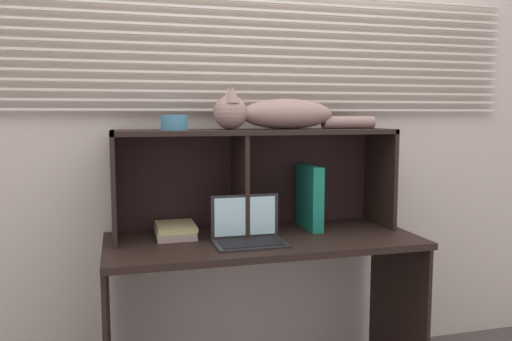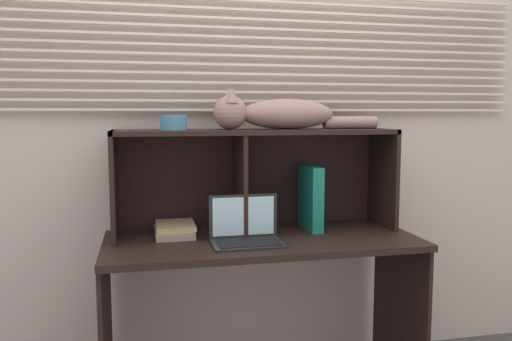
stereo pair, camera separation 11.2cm
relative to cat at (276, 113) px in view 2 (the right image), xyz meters
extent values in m
cube|color=beige|center=(-0.10, 0.21, -0.05)|extent=(4.40, 0.04, 2.50)
cube|color=beige|center=(-0.10, 0.16, 0.02)|extent=(2.88, 0.02, 0.01)
cube|color=beige|center=(-0.10, 0.16, 0.06)|extent=(2.88, 0.02, 0.01)
cube|color=beige|center=(-0.10, 0.16, 0.11)|extent=(2.88, 0.02, 0.01)
cube|color=beige|center=(-0.10, 0.16, 0.15)|extent=(2.88, 0.02, 0.01)
cube|color=beige|center=(-0.10, 0.16, 0.19)|extent=(2.88, 0.02, 0.01)
cube|color=beige|center=(-0.10, 0.16, 0.24)|extent=(2.88, 0.02, 0.01)
cube|color=beige|center=(-0.10, 0.16, 0.28)|extent=(2.88, 0.02, 0.01)
cube|color=beige|center=(-0.10, 0.16, 0.33)|extent=(2.88, 0.02, 0.01)
cube|color=beige|center=(-0.10, 0.16, 0.37)|extent=(2.88, 0.02, 0.01)
cube|color=beige|center=(-0.10, 0.16, 0.41)|extent=(2.88, 0.02, 0.01)
cube|color=beige|center=(-0.10, 0.16, 0.46)|extent=(2.88, 0.02, 0.01)
cube|color=beige|center=(-0.10, 0.16, 0.50)|extent=(2.88, 0.02, 0.01)
cube|color=beige|center=(-0.10, 0.16, 0.55)|extent=(2.88, 0.02, 0.01)
cube|color=black|center=(-0.10, -0.13, -0.58)|extent=(1.41, 0.60, 0.03)
cube|color=black|center=(-0.79, -0.13, -0.95)|extent=(0.02, 0.54, 0.71)
cube|color=black|center=(0.60, -0.13, -0.95)|extent=(0.02, 0.54, 0.71)
cube|color=black|center=(-0.10, 0.00, -0.09)|extent=(1.32, 0.32, 0.02)
cube|color=black|center=(-0.75, 0.00, -0.32)|extent=(0.02, 0.32, 0.49)
cube|color=black|center=(0.56, 0.00, -0.32)|extent=(0.02, 0.32, 0.49)
cube|color=black|center=(-0.17, 0.00, -0.33)|extent=(0.02, 0.30, 0.47)
cube|color=black|center=(-0.10, 0.16, -0.32)|extent=(1.32, 0.01, 0.49)
ellipsoid|color=gray|center=(0.06, 0.00, 0.00)|extent=(0.45, 0.17, 0.14)
sphere|color=gray|center=(-0.22, 0.00, 0.00)|extent=(0.16, 0.16, 0.16)
cone|color=gray|center=(-0.22, -0.04, 0.08)|extent=(0.07, 0.07, 0.07)
cone|color=#9F7A6E|center=(-0.22, 0.04, 0.08)|extent=(0.07, 0.07, 0.07)
cylinder|color=gray|center=(0.38, 0.00, -0.04)|extent=(0.27, 0.06, 0.06)
cube|color=black|center=(-0.19, -0.24, -0.56)|extent=(0.31, 0.20, 0.01)
cube|color=black|center=(-0.19, -0.14, -0.45)|extent=(0.31, 0.01, 0.19)
cube|color=#B2E0EA|center=(-0.19, -0.15, -0.45)|extent=(0.28, 0.00, 0.17)
cube|color=black|center=(-0.19, -0.25, -0.55)|extent=(0.26, 0.14, 0.00)
cube|color=#177A61|center=(0.18, 0.00, -0.41)|extent=(0.06, 0.24, 0.31)
cube|color=gray|center=(-0.48, -0.01, -0.55)|extent=(0.18, 0.23, 0.02)
cube|color=#9D9578|center=(-0.48, -0.01, -0.53)|extent=(0.18, 0.23, 0.02)
cube|color=tan|center=(-0.48, 0.00, -0.51)|extent=(0.18, 0.23, 0.02)
cylinder|color=teal|center=(-0.48, 0.00, -0.04)|extent=(0.12, 0.12, 0.07)
camera|label=1|loc=(-0.72, -2.33, 0.00)|focal=36.02mm
camera|label=2|loc=(-0.61, -2.35, 0.00)|focal=36.02mm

